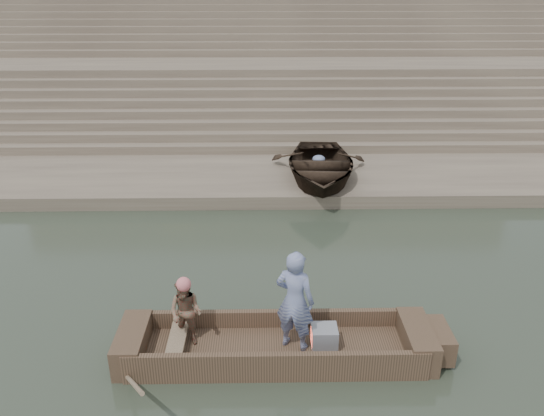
{
  "coord_description": "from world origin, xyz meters",
  "views": [
    {
      "loc": [
        -0.33,
        -8.28,
        6.39
      ],
      "look_at": [
        -0.13,
        2.98,
        1.4
      ],
      "focal_mm": 35.26,
      "sensor_mm": 36.0,
      "label": 1
    }
  ],
  "objects_px": {
    "standing_man": "(295,301)",
    "rowing_man": "(186,312)",
    "beached_rowboat": "(320,166)",
    "television": "(324,337)",
    "main_rowboat": "(275,351)"
  },
  "relations": [
    {
      "from": "main_rowboat",
      "to": "television",
      "type": "bearing_deg",
      "value": -0.0
    },
    {
      "from": "television",
      "to": "beached_rowboat",
      "type": "xyz_separation_m",
      "value": [
        0.71,
        7.98,
        0.44
      ]
    },
    {
      "from": "rowing_man",
      "to": "main_rowboat",
      "type": "bearing_deg",
      "value": 13.57
    },
    {
      "from": "television",
      "to": "beached_rowboat",
      "type": "height_order",
      "value": "beached_rowboat"
    },
    {
      "from": "main_rowboat",
      "to": "standing_man",
      "type": "height_order",
      "value": "standing_man"
    },
    {
      "from": "television",
      "to": "rowing_man",
      "type": "bearing_deg",
      "value": 176.21
    },
    {
      "from": "standing_man",
      "to": "main_rowboat",
      "type": "bearing_deg",
      "value": 28.21
    },
    {
      "from": "standing_man",
      "to": "rowing_man",
      "type": "bearing_deg",
      "value": 19.65
    },
    {
      "from": "main_rowboat",
      "to": "beached_rowboat",
      "type": "height_order",
      "value": "beached_rowboat"
    },
    {
      "from": "beached_rowboat",
      "to": "television",
      "type": "bearing_deg",
      "value": -91.53
    },
    {
      "from": "standing_man",
      "to": "television",
      "type": "bearing_deg",
      "value": -159.21
    },
    {
      "from": "standing_man",
      "to": "beached_rowboat",
      "type": "bearing_deg",
      "value": -75.15
    },
    {
      "from": "beached_rowboat",
      "to": "main_rowboat",
      "type": "bearing_deg",
      "value": -97.59
    },
    {
      "from": "standing_man",
      "to": "rowing_man",
      "type": "height_order",
      "value": "standing_man"
    },
    {
      "from": "rowing_man",
      "to": "standing_man",
      "type": "bearing_deg",
      "value": 15.37
    }
  ]
}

